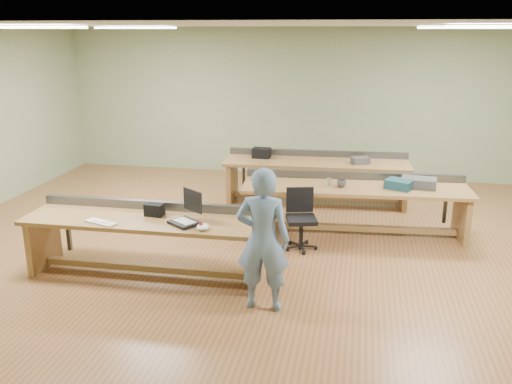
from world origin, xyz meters
TOP-DOWN VIEW (x-y plane):
  - floor at (0.00, 0.00)m, footprint 10.00×10.00m
  - ceiling at (0.00, 0.00)m, footprint 10.00×10.00m
  - wall_back at (0.00, 4.00)m, footprint 10.00×0.04m
  - wall_front at (0.00, -4.00)m, footprint 10.00×0.04m
  - fluor_panels at (0.00, 0.00)m, footprint 6.20×3.50m
  - workbench_front at (-1.37, -1.22)m, footprint 2.98×0.84m
  - workbench_mid at (1.11, 0.70)m, footprint 3.34×1.12m
  - workbench_back at (0.42, 2.14)m, footprint 3.23×1.01m
  - person at (0.19, -1.78)m, footprint 0.59×0.39m
  - laptop_base at (-0.83, -1.36)m, footprint 0.43×0.42m
  - laptop_screen at (-0.75, -1.25)m, footprint 0.28×0.20m
  - keyboard at (-1.80, -1.52)m, footprint 0.43×0.26m
  - trackball_mouse at (-0.56, -1.49)m, footprint 0.18×0.20m
  - camera_bag at (-1.28, -1.14)m, footprint 0.24×0.17m
  - task_chair at (0.40, -0.01)m, footprint 0.56×0.56m
  - parts_bin_teal at (1.73, 0.66)m, footprint 0.44×0.39m
  - parts_bin_grey at (2.02, 0.80)m, footprint 0.53×0.38m
  - mug at (0.92, 0.57)m, footprint 0.15×0.15m
  - drinks_can at (0.73, 0.60)m, footprint 0.08×0.08m
  - storage_box_back at (-0.56, 2.19)m, footprint 0.32×0.24m
  - tray_back at (1.17, 2.07)m, footprint 0.34×0.31m

SIDE VIEW (x-z plane):
  - floor at x=0.00m, z-range 0.00..0.00m
  - task_chair at x=0.40m, z-range -0.11..0.73m
  - workbench_front at x=-1.37m, z-range 0.13..0.99m
  - workbench_back at x=0.42m, z-range 0.13..0.99m
  - workbench_mid at x=1.11m, z-range 0.14..1.00m
  - keyboard at x=-1.80m, z-range 0.75..0.77m
  - laptop_base at x=-0.83m, z-range 0.75..0.79m
  - trackball_mouse at x=-0.56m, z-range 0.75..0.82m
  - person at x=0.19m, z-range 0.00..1.60m
  - mug at x=0.92m, z-range 0.75..0.86m
  - tray_back at x=1.17m, z-range 0.75..0.86m
  - drinks_can at x=0.73m, z-range 0.75..0.87m
  - parts_bin_teal at x=1.73m, z-range 0.75..0.88m
  - parts_bin_grey at x=2.02m, z-range 0.75..0.88m
  - camera_bag at x=-1.28m, z-range 0.75..0.90m
  - storage_box_back at x=-0.56m, z-range 0.75..0.93m
  - laptop_screen at x=-0.75m, z-range 0.88..1.14m
  - wall_back at x=0.00m, z-range 0.00..3.00m
  - wall_front at x=0.00m, z-range 0.00..3.00m
  - fluor_panels at x=0.00m, z-range 2.96..2.99m
  - ceiling at x=0.00m, z-range 3.00..3.00m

